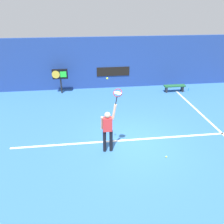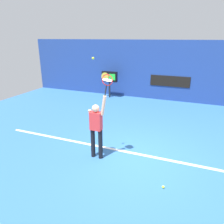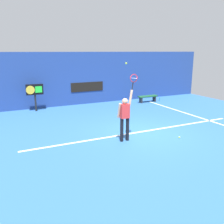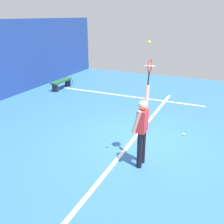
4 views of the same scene
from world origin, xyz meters
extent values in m
plane|color=#2D609E|center=(0.00, 0.00, 0.00)|extent=(18.00, 18.00, 0.00)
cube|color=navy|center=(0.00, 6.86, 1.68)|extent=(18.00, 0.20, 3.35)
cube|color=black|center=(0.00, 6.74, 1.12)|extent=(2.20, 0.03, 0.60)
cube|color=white|center=(0.00, 0.19, 0.01)|extent=(10.00, 0.10, 0.01)
cube|color=white|center=(4.06, 2.00, 0.01)|extent=(0.10, 7.00, 0.01)
cylinder|color=black|center=(-1.26, -0.44, 0.46)|extent=(0.13, 0.13, 0.92)
cylinder|color=black|center=(-1.01, -0.44, 0.46)|extent=(0.13, 0.13, 0.92)
cube|color=red|center=(-1.14, -0.44, 1.20)|extent=(0.34, 0.20, 0.55)
sphere|color=#D8A884|center=(-1.14, -0.44, 1.58)|extent=(0.22, 0.22, 0.22)
cylinder|color=#D8A884|center=(-0.89, -0.44, 1.70)|extent=(0.18, 0.09, 0.59)
cylinder|color=#D8A884|center=(-1.34, -0.36, 1.22)|extent=(0.09, 0.23, 0.58)
cylinder|color=black|center=(-0.82, -0.44, 2.13)|extent=(0.08, 0.03, 0.30)
torus|color=red|center=(-0.77, -0.44, 2.42)|extent=(0.36, 0.02, 0.36)
cylinder|color=silver|center=(-0.77, -0.44, 2.42)|extent=(0.26, 0.27, 0.05)
sphere|color=#CCE033|center=(-1.14, -0.51, 2.98)|extent=(0.07, 0.07, 0.07)
cylinder|color=black|center=(-3.43, 6.10, 0.49)|extent=(0.10, 0.10, 0.97)
cube|color=black|center=(-3.43, 6.10, 1.27)|extent=(0.95, 0.18, 0.60)
cylinder|color=gold|center=(-3.68, 5.99, 1.27)|extent=(0.48, 0.02, 0.48)
cube|color=#26D833|center=(-3.22, 5.99, 1.27)|extent=(0.38, 0.02, 0.36)
cube|color=#1E592D|center=(3.87, 5.43, 0.41)|extent=(1.40, 0.36, 0.08)
cube|color=#262628|center=(3.32, 5.43, 0.18)|extent=(0.08, 0.32, 0.37)
cube|color=#262628|center=(4.42, 5.43, 0.18)|extent=(0.08, 0.32, 0.37)
cylinder|color=#338CD8|center=(4.87, 5.43, 0.12)|extent=(0.07, 0.07, 0.24)
sphere|color=#CCE033|center=(1.00, -1.14, 0.03)|extent=(0.07, 0.07, 0.07)
camera|label=1|loc=(-1.83, -7.40, 5.17)|focal=34.90mm
camera|label=2|loc=(1.46, -5.63, 3.51)|focal=34.42mm
camera|label=3|loc=(-5.51, -8.38, 3.41)|focal=39.46mm
camera|label=4|loc=(-6.40, -2.06, 3.51)|focal=40.66mm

